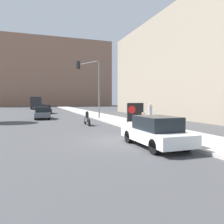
% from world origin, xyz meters
% --- Properties ---
extents(ground_plane, '(160.00, 160.00, 0.00)m').
position_xyz_m(ground_plane, '(0.00, 0.00, 0.00)').
color(ground_plane, '#444447').
extents(sidewalk_curb, '(3.42, 90.00, 0.15)m').
position_xyz_m(sidewalk_curb, '(3.68, 15.00, 0.07)').
color(sidewalk_curb, '#B7B2A8').
rests_on(sidewalk_curb, ground_plane).
extents(building_backdrop_far, '(52.00, 12.00, 25.11)m').
position_xyz_m(building_backdrop_far, '(-2.00, 76.50, 12.56)').
color(building_backdrop_far, '#936B56').
rests_on(building_backdrop_far, ground_plane).
extents(building_backdrop_right, '(10.00, 32.00, 13.43)m').
position_xyz_m(building_backdrop_right, '(15.67, 12.97, 6.71)').
color(building_backdrop_right, gray).
rests_on(building_backdrop_right, ground_plane).
extents(seated_protester, '(0.97, 0.77, 1.21)m').
position_xyz_m(seated_protester, '(2.51, 2.40, 0.80)').
color(seated_protester, '#474C56').
rests_on(seated_protester, sidewalk_curb).
extents(jogger_on_sidewalk, '(0.34, 0.34, 1.80)m').
position_xyz_m(jogger_on_sidewalk, '(4.27, 4.61, 1.07)').
color(jogger_on_sidewalk, '#334775').
rests_on(jogger_on_sidewalk, sidewalk_curb).
extents(protest_banner, '(1.70, 0.06, 1.80)m').
position_xyz_m(protest_banner, '(4.11, 7.10, 1.10)').
color(protest_banner, slate).
rests_on(protest_banner, sidewalk_curb).
extents(traffic_light_pole, '(2.91, 2.68, 6.45)m').
position_xyz_m(traffic_light_pole, '(1.52, 12.84, 4.47)').
color(traffic_light_pole, slate).
rests_on(traffic_light_pole, sidewalk_curb).
extents(parked_car_curbside, '(1.76, 4.17, 1.45)m').
position_xyz_m(parked_car_curbside, '(0.81, -2.08, 0.72)').
color(parked_car_curbside, white).
rests_on(parked_car_curbside, ground_plane).
extents(car_on_road_nearest, '(1.72, 4.57, 1.42)m').
position_xyz_m(car_on_road_nearest, '(-3.79, 16.05, 0.71)').
color(car_on_road_nearest, '#565B60').
rests_on(car_on_road_nearest, ground_plane).
extents(car_on_road_midblock, '(1.71, 4.68, 1.45)m').
position_xyz_m(car_on_road_midblock, '(-2.94, 26.78, 0.73)').
color(car_on_road_midblock, black).
rests_on(car_on_road_midblock, ground_plane).
extents(car_on_road_distant, '(1.85, 4.31, 1.41)m').
position_xyz_m(car_on_road_distant, '(-3.58, 35.84, 0.71)').
color(car_on_road_distant, white).
rests_on(car_on_road_distant, ground_plane).
extents(city_bus_on_road, '(2.50, 10.43, 3.00)m').
position_xyz_m(city_bus_on_road, '(-4.44, 47.83, 1.74)').
color(city_bus_on_road, '#232328').
rests_on(city_bus_on_road, ground_plane).
extents(motorcycle_on_road, '(0.28, 2.14, 1.24)m').
position_xyz_m(motorcycle_on_road, '(-0.22, 7.78, 0.54)').
color(motorcycle_on_road, '#565B60').
rests_on(motorcycle_on_road, ground_plane).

